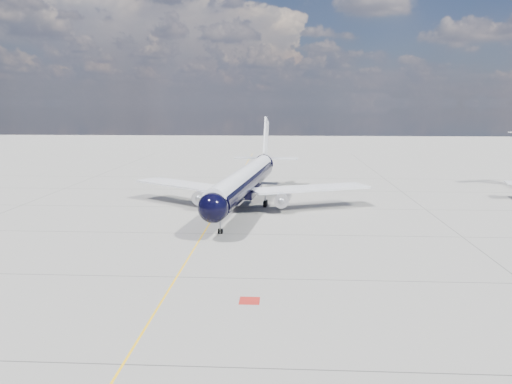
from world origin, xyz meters
TOP-DOWN VIEW (x-y plane):
  - ground at (0.00, 30.00)m, footprint 320.00×320.00m
  - taxiway_centerline at (0.00, 25.00)m, footprint 0.16×160.00m
  - red_marking at (6.80, -10.00)m, footprint 1.60×1.60m
  - main_airliner at (3.87, 26.03)m, footprint 36.15×44.26m

SIDE VIEW (x-z plane):
  - ground at x=0.00m, z-range 0.00..0.00m
  - taxiway_centerline at x=0.00m, z-range 0.00..0.01m
  - red_marking at x=6.80m, z-range 0.00..0.01m
  - main_airliner at x=3.87m, z-range -2.43..10.36m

